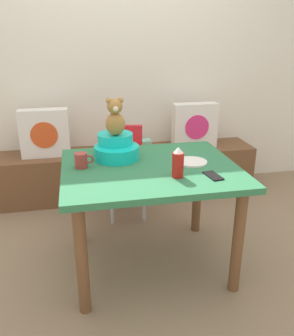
{
  "coord_description": "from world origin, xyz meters",
  "views": [
    {
      "loc": [
        -0.44,
        -2.05,
        1.53
      ],
      "look_at": [
        0.0,
        0.1,
        0.69
      ],
      "focal_mm": 37.48,
      "sensor_mm": 36.0,
      "label": 1
    }
  ],
  "objects": [
    {
      "name": "ketchup_bottle",
      "position": [
        0.12,
        -0.21,
        0.83
      ],
      "size": [
        0.07,
        0.07,
        0.18
      ],
      "color": "red",
      "rests_on": "dining_table"
    },
    {
      "name": "pillow_floral_right",
      "position": [
        0.71,
        1.19,
        0.68
      ],
      "size": [
        0.44,
        0.15,
        0.44
      ],
      "color": "white",
      "rests_on": "window_bench"
    },
    {
      "name": "cell_phone",
      "position": [
        0.33,
        -0.24,
        0.74
      ],
      "size": [
        0.09,
        0.15,
        0.01
      ],
      "primitive_type": "cube",
      "rotation": [
        0.0,
        0.0,
        0.14
      ],
      "color": "black",
      "rests_on": "dining_table"
    },
    {
      "name": "back_wall",
      "position": [
        0.0,
        1.48,
        1.3
      ],
      "size": [
        4.4,
        0.1,
        2.6
      ],
      "primitive_type": "cube",
      "color": "silver",
      "rests_on": "ground_plane"
    },
    {
      "name": "ground_plane",
      "position": [
        0.0,
        0.0,
        0.0
      ],
      "size": [
        8.0,
        8.0,
        0.0
      ],
      "primitive_type": "plane",
      "color": "#8C7256"
    },
    {
      "name": "pillow_floral_left",
      "position": [
        -0.74,
        1.19,
        0.68
      ],
      "size": [
        0.44,
        0.15,
        0.44
      ],
      "color": "white",
      "rests_on": "window_bench"
    },
    {
      "name": "coffee_mug",
      "position": [
        -0.43,
        0.06,
        0.79
      ],
      "size": [
        0.12,
        0.08,
        0.09
      ],
      "color": "#9E332D",
      "rests_on": "dining_table"
    },
    {
      "name": "infant_seat_teal",
      "position": [
        -0.19,
        0.21,
        0.81
      ],
      "size": [
        0.3,
        0.33,
        0.16
      ],
      "color": "#12C8BC",
      "rests_on": "dining_table"
    },
    {
      "name": "highchair",
      "position": [
        -0.06,
        0.77,
        0.52
      ],
      "size": [
        0.38,
        0.49,
        0.79
      ],
      "color": "red",
      "rests_on": "ground_plane"
    },
    {
      "name": "dining_table",
      "position": [
        0.0,
        0.0,
        0.63
      ],
      "size": [
        1.11,
        0.92,
        0.74
      ],
      "color": "#2D7247",
      "rests_on": "ground_plane"
    },
    {
      "name": "teddy_bear",
      "position": [
        -0.19,
        0.21,
        1.02
      ],
      "size": [
        0.13,
        0.12,
        0.25
      ],
      "color": "#A47539",
      "rests_on": "infant_seat_teal"
    },
    {
      "name": "book_stack",
      "position": [
        0.16,
        1.21,
        0.51
      ],
      "size": [
        0.2,
        0.14,
        0.1
      ],
      "primitive_type": "cube",
      "color": "#7AC9A5",
      "rests_on": "window_bench"
    },
    {
      "name": "window_bench",
      "position": [
        0.0,
        1.21,
        0.23
      ],
      "size": [
        2.6,
        0.44,
        0.46
      ],
      "primitive_type": "cube",
      "color": "brown",
      "rests_on": "ground_plane"
    },
    {
      "name": "dinner_plate_near",
      "position": [
        0.28,
        0.01,
        0.75
      ],
      "size": [
        0.2,
        0.2,
        0.01
      ],
      "primitive_type": "cylinder",
      "color": "white",
      "rests_on": "dining_table"
    }
  ]
}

